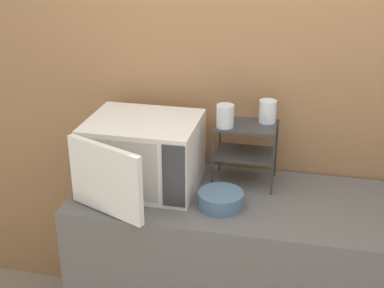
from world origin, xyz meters
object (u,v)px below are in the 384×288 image
Objects in this scene: glass_front_left at (225,116)px; glass_back_right at (268,111)px; bowl at (221,200)px; microwave at (142,154)px; dish_rack at (246,141)px.

glass_front_left and glass_back_right have the same top height.
glass_front_left reaches higher than bowl.
microwave reaches higher than bowl.
bowl is (-0.07, -0.27, -0.18)m from dish_rack.
microwave reaches higher than dish_rack.
glass_back_right reaches higher than dish_rack.
microwave is 0.44m from bowl.
glass_front_left reaches higher than microwave.
glass_front_left is at bearing -152.18° from dish_rack.
glass_front_left is 1.00× the size of glass_back_right.
glass_front_left is 0.39m from bowl.
dish_rack is at bearing 16.95° from microwave.
glass_front_left is 0.53× the size of bowl.
glass_back_right is 0.48m from bowl.
glass_back_right is (0.09, 0.06, 0.14)m from dish_rack.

